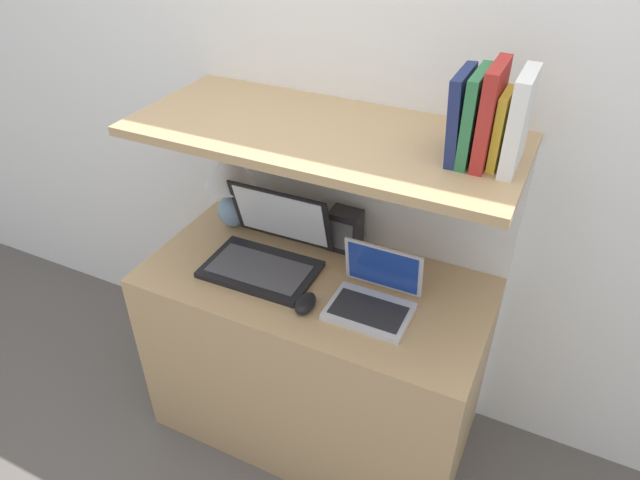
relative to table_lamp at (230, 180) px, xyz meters
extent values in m
plane|color=#56514C|center=(0.42, -0.45, -0.93)|extent=(12.00, 12.00, 0.00)
cube|color=white|center=(0.42, 0.18, 0.27)|extent=(6.00, 0.05, 2.40)
cube|color=tan|center=(0.42, -0.17, -0.56)|extent=(1.16, 0.57, 0.74)
cube|color=white|center=(0.42, 0.14, -0.32)|extent=(1.16, 0.04, 1.22)
cube|color=tan|center=(0.42, -0.10, 0.30)|extent=(1.16, 0.51, 0.03)
ellipsoid|color=#7593B2|center=(0.00, 0.00, -0.13)|extent=(0.11, 0.11, 0.13)
cylinder|color=tan|center=(0.00, 0.00, -0.04)|extent=(0.02, 0.02, 0.05)
cone|color=silver|center=(0.00, 0.00, 0.05)|extent=(0.19, 0.19, 0.13)
cube|color=black|center=(0.24, -0.21, -0.18)|extent=(0.38, 0.25, 0.02)
cube|color=#47474C|center=(0.24, -0.22, -0.17)|extent=(0.33, 0.18, 0.00)
cube|color=black|center=(0.24, -0.05, -0.06)|extent=(0.37, 0.08, 0.23)
cube|color=white|center=(0.24, -0.06, -0.06)|extent=(0.34, 0.07, 0.20)
cube|color=silver|center=(0.65, -0.24, -0.18)|extent=(0.25, 0.18, 0.02)
cube|color=#232326|center=(0.65, -0.25, -0.17)|extent=(0.22, 0.13, 0.00)
cube|color=silver|center=(0.65, -0.14, -0.09)|extent=(0.25, 0.04, 0.17)
cube|color=navy|center=(0.65, -0.14, -0.09)|extent=(0.23, 0.03, 0.15)
ellipsoid|color=black|center=(0.46, -0.31, -0.17)|extent=(0.07, 0.11, 0.04)
cube|color=black|center=(0.44, 0.04, -0.12)|extent=(0.11, 0.08, 0.15)
cube|color=#59595B|center=(0.44, 0.00, -0.12)|extent=(0.09, 0.00, 0.11)
cube|color=silver|center=(0.95, -0.10, 0.44)|extent=(0.04, 0.18, 0.25)
cube|color=gold|center=(0.91, -0.10, 0.41)|extent=(0.02, 0.12, 0.19)
cube|color=#A82823|center=(0.88, -0.10, 0.44)|extent=(0.03, 0.18, 0.26)
cube|color=#2D7042|center=(0.84, -0.10, 0.43)|extent=(0.03, 0.18, 0.23)
cube|color=navy|center=(0.81, -0.10, 0.43)|extent=(0.04, 0.17, 0.23)
camera|label=1|loc=(1.08, -1.49, 1.00)|focal=32.00mm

